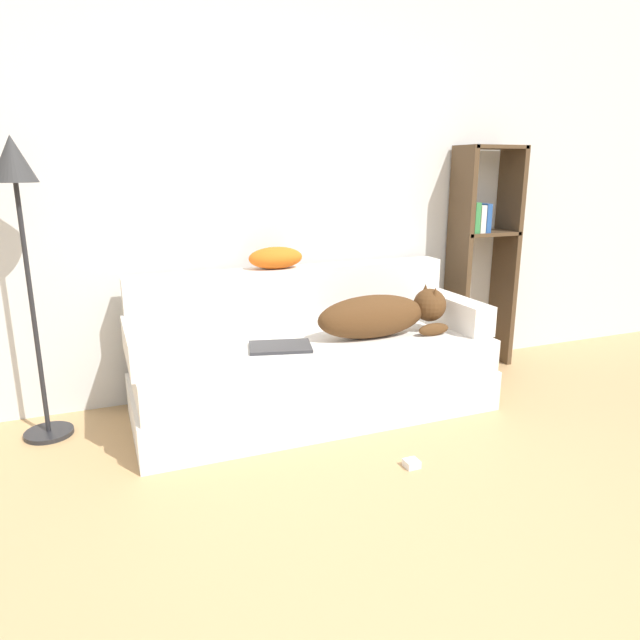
{
  "coord_description": "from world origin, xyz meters",
  "views": [
    {
      "loc": [
        -1.13,
        -1.11,
        1.38
      ],
      "look_at": [
        -0.01,
        1.69,
        0.58
      ],
      "focal_mm": 32.0,
      "sensor_mm": 36.0,
      "label": 1
    }
  ],
  "objects": [
    {
      "name": "bookshelf",
      "position": [
        1.39,
        2.14,
        0.86
      ],
      "size": [
        0.44,
        0.26,
        1.53
      ],
      "color": "#4C3823",
      "rests_on": "ground_plane"
    },
    {
      "name": "wall_back",
      "position": [
        0.0,
        2.33,
        1.35
      ],
      "size": [
        7.01,
        0.06,
        2.7
      ],
      "color": "silver",
      "rests_on": "ground_plane"
    },
    {
      "name": "laptop",
      "position": [
        -0.22,
        1.74,
        0.44
      ],
      "size": [
        0.38,
        0.3,
        0.02
      ],
      "rotation": [
        0.0,
        0.0,
        -0.24
      ],
      "color": "#2D2D30",
      "rests_on": "couch"
    },
    {
      "name": "throw_pillow",
      "position": [
        -0.12,
        2.11,
        0.87
      ],
      "size": [
        0.33,
        0.18,
        0.13
      ],
      "color": "orange",
      "rests_on": "couch_backrest"
    },
    {
      "name": "power_adapter",
      "position": [
        0.19,
        1.0,
        0.02
      ],
      "size": [
        0.07,
        0.07,
        0.04
      ],
      "color": "silver",
      "rests_on": "ground_plane"
    },
    {
      "name": "couch_arm_left",
      "position": [
        -0.95,
        1.78,
        0.52
      ],
      "size": [
        0.15,
        0.62,
        0.18
      ],
      "color": "silver",
      "rests_on": "couch"
    },
    {
      "name": "couch_arm_right",
      "position": [
        0.94,
        1.78,
        0.52
      ],
      "size": [
        0.15,
        0.62,
        0.18
      ],
      "color": "silver",
      "rests_on": "couch"
    },
    {
      "name": "couch_backrest",
      "position": [
        -0.01,
        2.12,
        0.61
      ],
      "size": [
        1.99,
        0.15,
        0.38
      ],
      "color": "silver",
      "rests_on": "couch"
    },
    {
      "name": "couch",
      "position": [
        -0.01,
        1.79,
        0.21
      ],
      "size": [
        2.03,
        0.81,
        0.43
      ],
      "color": "silver",
      "rests_on": "ground_plane"
    },
    {
      "name": "ground_plane",
      "position": [
        0.0,
        0.0,
        0.0
      ],
      "size": [
        20.0,
        20.0,
        0.0
      ],
      "primitive_type": "plane",
      "color": "tan"
    },
    {
      "name": "floor_lamp",
      "position": [
        -1.44,
        2.02,
        1.2
      ],
      "size": [
        0.25,
        0.25,
        1.53
      ],
      "color": "#232326",
      "rests_on": "ground_plane"
    },
    {
      "name": "dog",
      "position": [
        0.41,
        1.73,
        0.56
      ],
      "size": [
        0.82,
        0.24,
        0.28
      ],
      "color": "#513319",
      "rests_on": "couch"
    }
  ]
}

